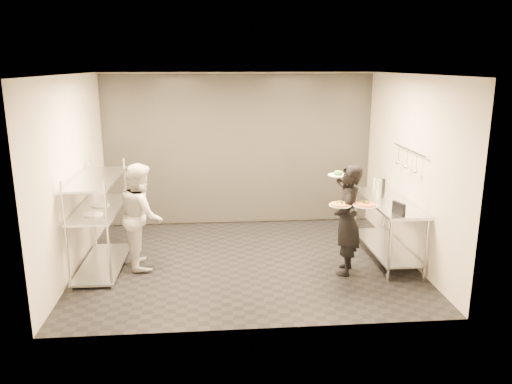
{
  "coord_description": "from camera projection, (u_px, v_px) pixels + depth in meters",
  "views": [
    {
      "loc": [
        -0.47,
        -7.12,
        2.94
      ],
      "look_at": [
        0.15,
        0.0,
        1.1
      ],
      "focal_mm": 35.0,
      "sensor_mm": 36.0,
      "label": 1
    }
  ],
  "objects": [
    {
      "name": "pos_monitor",
      "position": [
        399.0,
        209.0,
        6.87
      ],
      "size": [
        0.11,
        0.25,
        0.18
      ],
      "primitive_type": "cube",
      "rotation": [
        0.0,
        0.0,
        0.28
      ],
      "color": "black",
      "rests_on": "prep_counter"
    },
    {
      "name": "pizza_plate_far",
      "position": [
        365.0,
        205.0,
        6.74
      ],
      "size": [
        0.34,
        0.34,
        0.05
      ],
      "color": "silver",
      "rests_on": "waiter"
    },
    {
      "name": "waiter",
      "position": [
        347.0,
        220.0,
        7.07
      ],
      "size": [
        0.54,
        0.67,
        1.59
      ],
      "primitive_type": "imported",
      "rotation": [
        0.0,
        0.0,
        -1.89
      ],
      "color": "black",
      "rests_on": "ground"
    },
    {
      "name": "pizza_plate_near",
      "position": [
        340.0,
        205.0,
        6.82
      ],
      "size": [
        0.31,
        0.31,
        0.05
      ],
      "color": "silver",
      "rests_on": "waiter"
    },
    {
      "name": "room_shell",
      "position": [
        241.0,
        158.0,
        8.43
      ],
      "size": [
        5.0,
        4.0,
        2.8
      ],
      "color": "black",
      "rests_on": "ground"
    },
    {
      "name": "pass_rack",
      "position": [
        99.0,
        217.0,
        7.27
      ],
      "size": [
        0.6,
        1.6,
        1.5
      ],
      "color": "silver",
      "rests_on": "ground"
    },
    {
      "name": "utensil_rail",
      "position": [
        408.0,
        160.0,
        7.46
      ],
      "size": [
        0.07,
        1.2,
        0.31
      ],
      "color": "silver",
      "rests_on": "room_shell"
    },
    {
      "name": "prep_counter",
      "position": [
        388.0,
        219.0,
        7.67
      ],
      "size": [
        0.6,
        1.8,
        0.92
      ],
      "color": "silver",
      "rests_on": "ground"
    },
    {
      "name": "bottle_clear",
      "position": [
        375.0,
        183.0,
        8.35
      ],
      "size": [
        0.05,
        0.05,
        0.17
      ],
      "primitive_type": "cylinder",
      "color": "#909D91",
      "rests_on": "prep_counter"
    },
    {
      "name": "salad_plate",
      "position": [
        338.0,
        174.0,
        7.19
      ],
      "size": [
        0.3,
        0.3,
        0.07
      ],
      "color": "silver",
      "rests_on": "waiter"
    },
    {
      "name": "chef",
      "position": [
        141.0,
        215.0,
        7.34
      ],
      "size": [
        0.75,
        0.87,
        1.56
      ],
      "primitive_type": "imported",
      "rotation": [
        0.0,
        0.0,
        1.8
      ],
      "color": "silver",
      "rests_on": "ground"
    },
    {
      "name": "bottle_green",
      "position": [
        379.0,
        189.0,
        7.76
      ],
      "size": [
        0.08,
        0.08,
        0.28
      ],
      "primitive_type": "cylinder",
      "color": "#909D91",
      "rests_on": "prep_counter"
    },
    {
      "name": "bottle_dark",
      "position": [
        383.0,
        186.0,
        8.05
      ],
      "size": [
        0.07,
        0.07,
        0.23
      ],
      "primitive_type": "cylinder",
      "color": "black",
      "rests_on": "prep_counter"
    }
  ]
}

